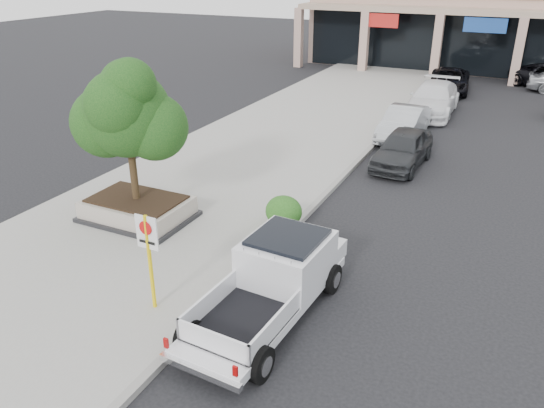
# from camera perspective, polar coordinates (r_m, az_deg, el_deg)

# --- Properties ---
(ground) EXTENTS (120.00, 120.00, 0.00)m
(ground) POSITION_cam_1_polar(r_m,az_deg,el_deg) (13.34, 4.08, -8.57)
(ground) COLOR black
(ground) RESTS_ON ground
(sidewalk) EXTENTS (8.00, 52.00, 0.15)m
(sidewalk) POSITION_cam_1_polar(r_m,az_deg,el_deg) (20.30, -3.92, 3.80)
(sidewalk) COLOR gray
(sidewalk) RESTS_ON ground
(curb) EXTENTS (0.20, 52.00, 0.15)m
(curb) POSITION_cam_1_polar(r_m,az_deg,el_deg) (18.78, 6.63, 1.90)
(curb) COLOR gray
(curb) RESTS_ON ground
(planter) EXTENTS (3.20, 2.20, 0.68)m
(planter) POSITION_cam_1_polar(r_m,az_deg,el_deg) (16.55, -14.24, -0.47)
(planter) COLOR black
(planter) RESTS_ON sidewalk
(planter_tree) EXTENTS (2.90, 2.55, 4.00)m
(planter_tree) POSITION_cam_1_polar(r_m,az_deg,el_deg) (15.60, -14.62, 9.47)
(planter_tree) COLOR black
(planter_tree) RESTS_ON planter
(no_parking_sign) EXTENTS (0.55, 0.09, 2.30)m
(no_parking_sign) POSITION_cam_1_polar(r_m,az_deg,el_deg) (11.78, -13.13, -4.81)
(no_parking_sign) COLOR yellow
(no_parking_sign) RESTS_ON sidewalk
(hedge) EXTENTS (1.10, 0.99, 0.93)m
(hedge) POSITION_cam_1_polar(r_m,az_deg,el_deg) (15.53, 1.27, -0.80)
(hedge) COLOR #1B4D16
(hedge) RESTS_ON sidewalk
(pickup_truck) EXTENTS (2.22, 5.33, 1.65)m
(pickup_truck) POSITION_cam_1_polar(r_m,az_deg,el_deg) (11.72, -0.55, -8.87)
(pickup_truck) COLOR white
(pickup_truck) RESTS_ON ground
(curb_car_a) EXTENTS (1.86, 4.20, 1.41)m
(curb_car_a) POSITION_cam_1_polar(r_m,az_deg,el_deg) (21.20, 13.88, 5.83)
(curb_car_a) COLOR #292B2E
(curb_car_a) RESTS_ON ground
(curb_car_b) EXTENTS (1.62, 4.32, 1.41)m
(curb_car_b) POSITION_cam_1_polar(r_m,az_deg,el_deg) (24.60, 13.99, 8.42)
(curb_car_b) COLOR #B1B5B9
(curb_car_b) RESTS_ON ground
(curb_car_c) EXTENTS (2.35, 5.53, 1.59)m
(curb_car_c) POSITION_cam_1_polar(r_m,az_deg,el_deg) (29.12, 16.93, 10.76)
(curb_car_c) COLOR white
(curb_car_c) RESTS_ON ground
(curb_car_d) EXTENTS (2.80, 5.16, 1.37)m
(curb_car_d) POSITION_cam_1_polar(r_m,az_deg,el_deg) (34.67, 18.51, 12.48)
(curb_car_d) COLOR black
(curb_car_d) RESTS_ON ground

